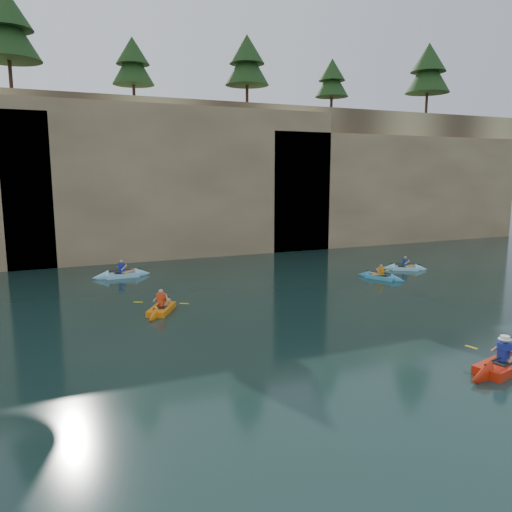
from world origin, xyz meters
name	(u,v)px	position (x,y,z in m)	size (l,w,h in m)	color
ground	(307,364)	(0.00, 0.00, 0.00)	(160.00, 160.00, 0.00)	black
cliff	(137,176)	(0.00, 30.00, 6.00)	(70.00, 16.00, 12.00)	tan
cliff_slab_center	(182,181)	(2.00, 22.60, 5.70)	(24.00, 2.40, 11.40)	tan
cliff_slab_east	(399,188)	(22.00, 22.60, 4.92)	(26.00, 2.40, 9.84)	tan
sea_cave_center	(102,241)	(-4.00, 21.95, 1.60)	(3.50, 1.00, 3.20)	black
sea_cave_east	(283,223)	(10.00, 21.95, 2.25)	(5.00, 1.00, 4.50)	black
cliff_pines	(144,40)	(0.00, 25.00, 15.91)	(56.00, 6.00, 7.83)	black
main_kayaker	(503,365)	(5.49, -3.00, 0.19)	(3.95, 2.53, 1.44)	red
kayaker_orange	(161,309)	(-3.04, 8.16, 0.16)	(2.44, 3.40, 1.33)	orange
kayaker_ltblue_near	(405,268)	(13.83, 11.68, 0.14)	(2.78, 2.09, 1.12)	#98E3FF
kayaker_ltblue_mid	(122,275)	(-3.52, 16.68, 0.16)	(3.53, 2.60, 1.34)	#98E0FE
kayaker_blue_east	(381,277)	(10.64, 10.02, 0.13)	(2.00, 3.07, 1.09)	#3DA1D2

